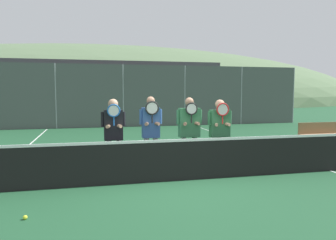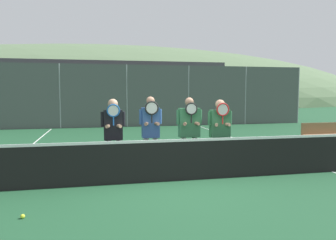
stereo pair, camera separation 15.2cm
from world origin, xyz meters
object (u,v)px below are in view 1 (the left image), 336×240
player_rightmost (220,128)px  bench_courtside (320,133)px  player_leftmost (113,131)px  car_far_left (15,109)px  car_center (188,107)px  car_left_of_center (106,108)px  player_center_right (189,128)px  player_center_left (151,130)px  tennis_ball_on_court (25,217)px

player_rightmost → bench_courtside: 5.60m
player_leftmost → player_rightmost: size_ratio=1.02×
car_far_left → car_center: bearing=-0.6°
car_left_of_center → player_leftmost: bearing=-91.9°
player_center_right → bench_courtside: (5.67, 2.58, -0.62)m
player_leftmost → car_center: (5.70, 12.97, -0.13)m
player_center_right → bench_courtside: size_ratio=1.10×
car_center → bench_courtside: bearing=-80.4°
player_center_left → player_center_right: (0.93, -0.02, 0.01)m
car_center → car_far_left: bearing=179.4°
player_rightmost → car_center: 13.38m
player_center_right → bench_courtside: 6.26m
player_leftmost → tennis_ball_on_court: bearing=-124.3°
bench_courtside → car_center: bearing=99.6°
tennis_ball_on_court → player_leftmost: bearing=55.7°
player_leftmost → tennis_ball_on_court: (-1.50, -2.20, -1.03)m
player_rightmost → car_far_left: (-7.33, 13.12, -0.15)m
tennis_ball_on_court → bench_courtside: bearing=28.1°
bench_courtside → tennis_ball_on_court: 10.17m
player_leftmost → player_center_left: 0.86m
player_center_left → car_left_of_center: bearing=92.0°
bench_courtside → car_left_of_center: bearing=124.8°
tennis_ball_on_court → car_left_of_center: bearing=82.7°
player_rightmost → car_left_of_center: bearing=99.5°
player_rightmost → car_left_of_center: 12.92m
car_center → player_leftmost: bearing=-113.7°
player_center_right → car_far_left: 14.64m
car_center → bench_courtside: 10.54m
player_leftmost → player_rightmost: bearing=-0.7°
player_center_left → car_center: (4.84, 12.94, -0.14)m
player_center_left → car_far_left: (-5.65, 13.06, -0.16)m
player_rightmost → car_center: size_ratio=0.39×
car_far_left → car_center: car_center is taller
car_far_left → tennis_ball_on_court: (3.28, -15.28, -0.87)m
car_far_left → bench_courtside: (12.24, -10.50, -0.45)m
bench_courtside → player_center_left: bearing=-158.8°
player_leftmost → player_center_right: (1.79, 0.01, 0.01)m
player_rightmost → bench_courtside: player_rightmost is taller
player_rightmost → tennis_ball_on_court: 4.71m
car_far_left → car_left_of_center: 5.22m
player_center_left → tennis_ball_on_court: size_ratio=27.02×
car_left_of_center → bench_courtside: bearing=-55.2°
player_center_left → player_leftmost: bearing=-177.9°
player_leftmost → car_far_left: (-4.78, 13.09, -0.15)m
car_left_of_center → tennis_ball_on_court: 15.06m
car_far_left → bench_courtside: 16.13m
tennis_ball_on_court → car_center: bearing=64.6°
player_center_right → car_center: (3.91, 12.96, -0.15)m
car_far_left → tennis_ball_on_court: 15.66m
player_leftmost → bench_courtside: (7.46, 2.59, -0.60)m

